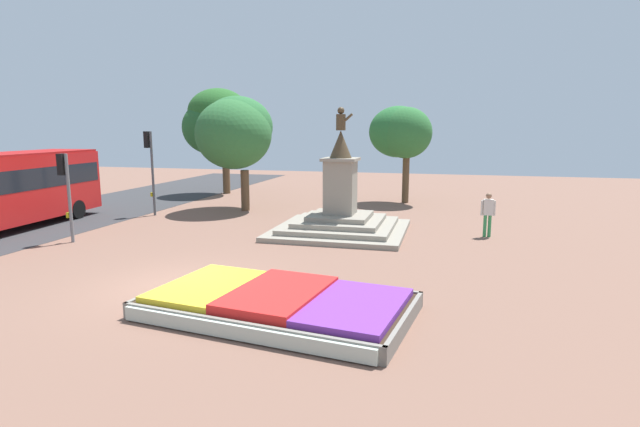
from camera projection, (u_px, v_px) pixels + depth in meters
ground_plane at (180, 287)px, 13.72m from camera, size 73.28×73.28×0.00m
flower_planter at (277, 303)px, 11.68m from camera, size 6.59×4.29×0.57m
statue_monument at (340, 213)px, 20.70m from camera, size 5.37×5.37×5.14m
traffic_light_mid_block at (65, 181)px, 18.69m from camera, size 0.41×0.28×3.37m
traffic_light_far_corner at (150, 158)px, 24.48m from camera, size 0.41×0.30×4.15m
pedestrian_with_handbag at (488, 211)px, 19.81m from camera, size 0.57×0.26×1.78m
park_tree_far_left at (215, 120)px, 32.25m from camera, size 4.18×4.18×6.84m
park_tree_behind_statue at (401, 133)px, 28.38m from camera, size 3.61×3.35×5.56m
park_tree_far_right at (235, 131)px, 26.04m from camera, size 3.90×4.58×5.97m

